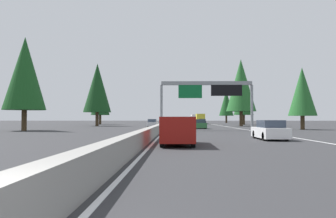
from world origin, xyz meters
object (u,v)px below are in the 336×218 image
Objects in this scene: minivan_near_center at (187,120)px; conifer_left_mid at (97,88)px; sign_gantry_overhead at (208,91)px; sedan_distant_a at (202,122)px; conifer_left_near at (25,73)px; pickup_mid_center at (191,121)px; conifer_right_mid at (241,85)px; conifer_right_far at (244,98)px; conifer_right_near at (302,92)px; conifer_right_distant at (226,103)px; bus_mid_left at (195,118)px; box_truck_far_right at (200,118)px; sedan_distant_b at (270,131)px; conifer_left_far at (100,99)px; minivan_far_center at (177,129)px; oncoming_near at (152,123)px; sedan_far_left at (200,124)px.

minivan_near_center is 50.07m from conifer_left_mid.
sign_gantry_overhead is 68.52m from minivan_near_center.
minivan_near_center reaches higher than sedan_distant_a.
conifer_left_mid is at bearing -7.08° from conifer_left_near.
pickup_mid_center is 23.30m from conifer_left_mid.
conifer_right_mid reaches higher than conifer_right_far.
conifer_right_mid is 1.13× the size of conifer_left_near.
conifer_right_far is at bearing -118.06° from sedan_distant_a.
conifer_left_near is at bearing 97.86° from conifer_right_near.
sign_gantry_overhead is 24.91m from conifer_right_mid.
sign_gantry_overhead is 2.54× the size of minivan_near_center.
bus_mid_left is at bearing 40.38° from conifer_right_distant.
bus_mid_left is 28.74m from box_truck_far_right.
box_truck_far_right reaches higher than minivan_near_center.
conifer_right_distant is (89.14, -10.56, 6.34)m from sedan_distant_b.
minivan_near_center is (-13.75, 3.39, -0.77)m from bus_mid_left.
conifer_right_distant is (16.45, -10.48, 5.41)m from box_truck_far_right.
minivan_near_center is at bearing -43.60° from conifer_left_far.
conifer_right_distant is at bearing -10.82° from sign_gantry_overhead.
conifer_right_mid is (-59.18, -6.23, 6.75)m from bus_mid_left.
sedan_distant_b is at bearing -179.99° from sedan_distant_a.
sedan_distant_b is (5.06, -7.01, -0.27)m from minivan_far_center.
conifer_right_far is 38.08m from conifer_left_far.
minivan_far_center is 0.59× the size of box_truck_far_right.
conifer_right_distant reaches higher than sign_gantry_overhead.
sedan_distant_b is at bearing -150.83° from conifer_left_mid.
oncoming_near is 20.57m from conifer_right_mid.
conifer_left_mid is (23.24, 20.95, 2.73)m from sign_gantry_overhead.
sedan_distant_b is 89.98m from conifer_right_distant.
conifer_left_far is at bearing 24.11° from sedan_distant_b.
sedan_distant_b is 0.79× the size of pickup_mid_center.
conifer_right_distant reaches higher than bus_mid_left.
minivan_near_center is (35.77, -0.34, 0.04)m from pickup_mid_center.
bus_mid_left is at bearing -2.64° from sedan_far_left.
box_truck_far_right is (-28.74, 0.03, -0.11)m from bus_mid_left.
box_truck_far_right reaches higher than pickup_mid_center.
conifer_left_far is at bearing 11.62° from conifer_left_mid.
conifer_right_far reaches higher than minivan_near_center.
pickup_mid_center is at bearing -3.39° from minivan_far_center.
bus_mid_left is at bearing 7.87° from conifer_right_near.
sedan_far_left is at bearing -6.73° from minivan_far_center.
sign_gantry_overhead is 31.40m from conifer_left_mid.
bus_mid_left is at bearing 6.01° from conifer_right_mid.
conifer_right_far is (35.70, 0.96, 1.44)m from conifer_right_near.
minivan_near_center is at bearing 12.34° from conifer_right_near.
minivan_near_center reaches higher than oncoming_near.
conifer_right_near is 20.91m from conifer_right_mid.
box_truck_far_right is 1.52× the size of pickup_mid_center.
bus_mid_left is at bearing 169.90° from oncoming_near.
sedan_far_left is at bearing 149.90° from conifer_right_mid.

